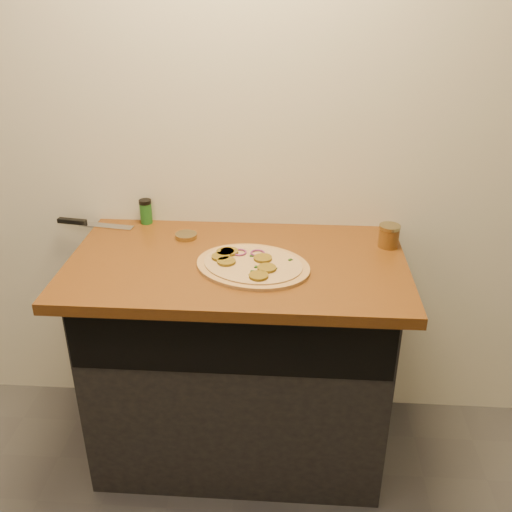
# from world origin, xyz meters

# --- Properties ---
(room_shell) EXTENTS (4.02, 3.52, 2.71)m
(room_shell) POSITION_xyz_m (0.00, 0.00, 1.70)
(room_shell) COLOR beige
(room_shell) RESTS_ON ground
(cabinet) EXTENTS (1.10, 0.60, 0.86)m
(cabinet) POSITION_xyz_m (0.00, 1.45, 0.43)
(cabinet) COLOR black
(cabinet) RESTS_ON ground
(countertop) EXTENTS (1.20, 0.70, 0.04)m
(countertop) POSITION_xyz_m (0.00, 1.42, 0.88)
(countertop) COLOR brown
(countertop) RESTS_ON cabinet
(pizza) EXTENTS (0.50, 0.50, 0.03)m
(pizza) POSITION_xyz_m (0.06, 1.36, 0.91)
(pizza) COLOR tan
(pizza) RESTS_ON countertop
(chefs_knife) EXTENTS (0.32, 0.08, 0.02)m
(chefs_knife) POSITION_xyz_m (-0.63, 1.68, 0.91)
(chefs_knife) COLOR #B7BAC1
(chefs_knife) RESTS_ON countertop
(mason_jar_lid) EXTENTS (0.10, 0.10, 0.02)m
(mason_jar_lid) POSITION_xyz_m (-0.21, 1.59, 0.91)
(mason_jar_lid) COLOR #998A58
(mason_jar_lid) RESTS_ON countertop
(salsa_jar) EXTENTS (0.08, 0.08, 0.08)m
(salsa_jar) POSITION_xyz_m (0.55, 1.57, 0.94)
(salsa_jar) COLOR #A51010
(salsa_jar) RESTS_ON countertop
(spice_shaker) EXTENTS (0.05, 0.05, 0.10)m
(spice_shaker) POSITION_xyz_m (-0.40, 1.72, 0.95)
(spice_shaker) COLOR #1E5F1F
(spice_shaker) RESTS_ON countertop
(flour_spill) EXTENTS (0.19, 0.19, 0.00)m
(flour_spill) POSITION_xyz_m (0.13, 1.41, 0.90)
(flour_spill) COLOR white
(flour_spill) RESTS_ON countertop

